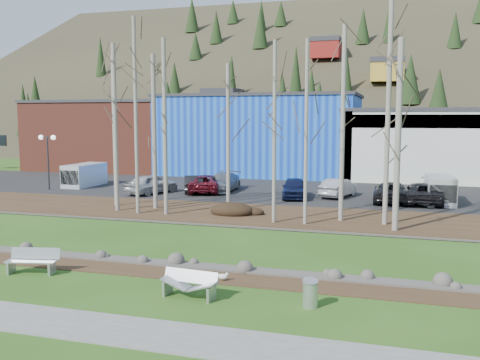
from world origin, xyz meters
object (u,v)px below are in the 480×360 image
(car_1, at_px, (193,184))
(car_8, at_px, (421,193))
(car_6, at_px, (391,192))
(car_2, at_px, (206,184))
(car_5, at_px, (338,188))
(bench_damaged, at_px, (190,284))
(car_3, at_px, (222,182))
(van_grey, at_px, (83,175))
(seagull, at_px, (223,276))
(bench_intact, at_px, (33,261))
(litter_bin, at_px, (310,295))
(car_7, at_px, (435,191))
(street_lamp, at_px, (47,147))
(car_0, at_px, (151,184))
(car_4, at_px, (294,188))
(van_white, at_px, (440,190))
(car_9, at_px, (424,193))

(car_1, xyz_separation_m, car_8, (16.80, -0.58, 0.03))
(car_6, bearing_deg, car_1, -3.14)
(car_2, bearing_deg, car_5, 169.70)
(bench_damaged, height_order, car_3, car_3)
(car_6, xyz_separation_m, van_grey, (-25.17, 1.30, 0.24))
(seagull, bearing_deg, van_grey, 118.19)
(bench_intact, distance_m, seagull, 7.42)
(litter_bin, height_order, car_7, car_7)
(seagull, distance_m, van_grey, 28.89)
(car_8, bearing_deg, seagull, 68.38)
(street_lamp, distance_m, car_0, 9.42)
(car_7, distance_m, car_8, 1.17)
(car_7, xyz_separation_m, van_grey, (-28.02, 0.61, 0.18))
(car_1, distance_m, car_5, 11.14)
(car_1, distance_m, car_4, 8.13)
(bench_damaged, bearing_deg, car_0, 124.72)
(car_4, bearing_deg, bench_damaged, -98.69)
(bench_damaged, height_order, van_white, van_white)
(street_lamp, bearing_deg, car_3, 19.59)
(street_lamp, relative_size, car_3, 0.89)
(bench_damaged, xyz_separation_m, car_7, (9.00, 22.57, 0.46))
(street_lamp, distance_m, car_5, 23.26)
(car_2, bearing_deg, car_7, 166.45)
(car_6, bearing_deg, car_7, -167.34)
(car_1, relative_size, van_white, 0.94)
(car_9, bearing_deg, car_5, -13.63)
(car_1, height_order, car_9, car_9)
(car_0, height_order, car_1, car_0)
(seagull, bearing_deg, car_7, 53.26)
(car_0, xyz_separation_m, car_6, (17.69, 1.05, -0.06))
(car_5, height_order, car_6, car_6)
(car_1, bearing_deg, car_2, 171.97)
(car_1, xyz_separation_m, car_5, (11.12, 0.75, 0.01))
(bench_intact, height_order, car_9, car_9)
(car_9, height_order, van_white, van_white)
(bench_damaged, relative_size, van_white, 0.47)
(car_9, bearing_deg, car_7, -138.30)
(car_5, bearing_deg, car_4, 40.87)
(car_6, distance_m, car_9, 2.11)
(seagull, distance_m, car_0, 22.43)
(street_lamp, relative_size, van_white, 1.02)
(car_9, bearing_deg, bench_damaged, 68.42)
(car_7, relative_size, car_8, 1.04)
(street_lamp, distance_m, car_4, 20.16)
(bench_damaged, xyz_separation_m, car_1, (-8.73, 22.46, 0.37))
(street_lamp, bearing_deg, car_2, 16.66)
(bench_intact, xyz_separation_m, car_1, (-1.92, 21.65, 0.32))
(bench_intact, relative_size, litter_bin, 2.45)
(car_1, relative_size, car_2, 0.82)
(car_4, relative_size, car_6, 0.85)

